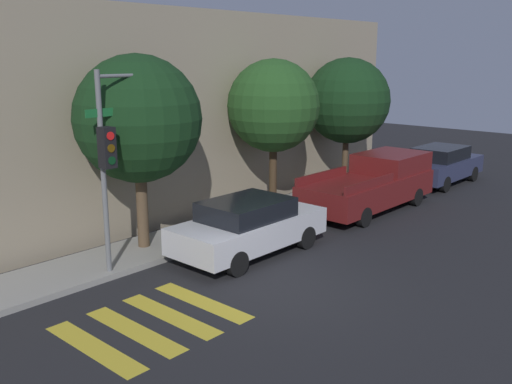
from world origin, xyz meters
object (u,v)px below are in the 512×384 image
Objects in this scene: pickup_truck at (373,183)px; tree_far_end at (347,101)px; sedan_near_corner at (249,226)px; sedan_middle at (441,164)px; traffic_light_pole at (122,136)px; tree_near_corner at (138,119)px; tree_midblock at (273,106)px.

pickup_truck is 3.70m from tree_far_end.
sedan_middle is at bearing 0.00° from sedan_near_corner.
tree_far_end reaches higher than sedan_middle.
sedan_middle is (14.09, -1.27, -2.47)m from traffic_light_pole.
pickup_truck is (6.10, 0.00, 0.11)m from sedan_near_corner.
traffic_light_pole is 0.87× the size of pickup_truck.
sedan_middle is 0.84× the size of tree_near_corner.
tree_midblock reaches higher than pickup_truck.
tree_far_end is (4.19, 0.00, -0.08)m from tree_midblock.
tree_far_end is (9.39, 0.00, -0.08)m from tree_near_corner.
traffic_light_pole is 0.96× the size of tree_midblock.
tree_near_corner reaches higher than sedan_middle.
traffic_light_pole is at bearing 171.91° from pickup_truck.
tree_midblock reaches higher than sedan_near_corner.
pickup_truck is (8.91, -1.27, -2.37)m from traffic_light_pole.
sedan_middle reaches higher than sedan_near_corner.
tree_far_end is (-3.55, 2.19, 2.60)m from sedan_middle.
traffic_light_pole is 10.58m from tree_far_end.
sedan_near_corner is 6.10m from pickup_truck.
tree_near_corner is at bearing 180.00° from tree_far_end.
pickup_truck is 1.27× the size of sedan_middle.
sedan_middle is 13.40m from tree_near_corner.
tree_midblock is (-2.57, 2.19, 2.58)m from pickup_truck.
tree_midblock is (5.20, 0.00, -0.00)m from tree_near_corner.
tree_midblock is 1.00× the size of tree_far_end.
tree_far_end reaches higher than tree_midblock.
tree_near_corner is 5.20m from tree_midblock.
sedan_middle is at bearing -31.71° from tree_far_end.
traffic_light_pole is at bearing -171.69° from tree_midblock.
sedan_middle is at bearing -15.82° from tree_midblock.
sedan_near_corner is 11.27m from sedan_middle.
sedan_near_corner is 3.86m from tree_near_corner.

